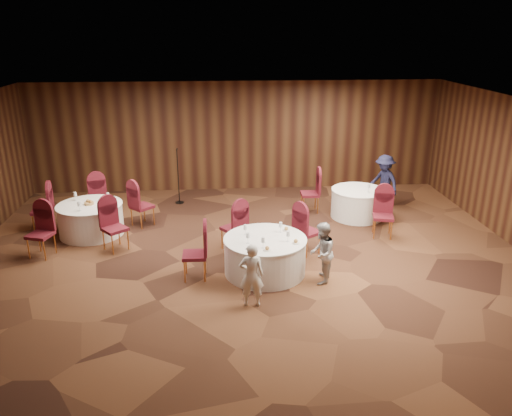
{
  "coord_description": "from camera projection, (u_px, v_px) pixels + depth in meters",
  "views": [
    {
      "loc": [
        -0.56,
        -9.5,
        4.64
      ],
      "look_at": [
        0.2,
        0.2,
        1.1
      ],
      "focal_mm": 35.0,
      "sensor_mm": 36.0,
      "label": 1
    }
  ],
  "objects": [
    {
      "name": "ground",
      "position": [
        247.0,
        260.0,
        10.53
      ],
      "size": [
        12.0,
        12.0,
        0.0
      ],
      "primitive_type": "plane",
      "color": "black",
      "rests_on": "ground"
    },
    {
      "name": "room_shell",
      "position": [
        247.0,
        171.0,
        9.85
      ],
      "size": [
        12.0,
        12.0,
        12.0
      ],
      "color": "silver",
      "rests_on": "ground"
    },
    {
      "name": "table_main",
      "position": [
        265.0,
        255.0,
        9.89
      ],
      "size": [
        1.64,
        1.64,
        0.74
      ],
      "color": "white",
      "rests_on": "ground"
    },
    {
      "name": "table_left",
      "position": [
        91.0,
        219.0,
        11.75
      ],
      "size": [
        1.51,
        1.51,
        0.74
      ],
      "color": "white",
      "rests_on": "ground"
    },
    {
      "name": "table_right",
      "position": [
        357.0,
        203.0,
        12.82
      ],
      "size": [
        1.36,
        1.36,
        0.74
      ],
      "color": "white",
      "rests_on": "ground"
    },
    {
      "name": "chairs_main",
      "position": [
        247.0,
        237.0,
        10.42
      ],
      "size": [
        3.0,
        1.92,
        1.0
      ],
      "color": "#440D11",
      "rests_on": "ground"
    },
    {
      "name": "chairs_left",
      "position": [
        88.0,
        214.0,
        11.71
      ],
      "size": [
        3.0,
        3.14,
        1.0
      ],
      "color": "#440D11",
      "rests_on": "ground"
    },
    {
      "name": "chairs_right",
      "position": [
        344.0,
        204.0,
        12.36
      ],
      "size": [
        1.98,
        2.37,
        1.0
      ],
      "color": "#440D11",
      "rests_on": "ground"
    },
    {
      "name": "tabletop_main",
      "position": [
        273.0,
        235.0,
        9.64
      ],
      "size": [
        1.05,
        1.07,
        0.22
      ],
      "color": "silver",
      "rests_on": "table_main"
    },
    {
      "name": "tabletop_left",
      "position": [
        88.0,
        201.0,
        11.61
      ],
      "size": [
        0.86,
        0.81,
        0.22
      ],
      "color": "silver",
      "rests_on": "table_left"
    },
    {
      "name": "tabletop_right",
      "position": [
        369.0,
        186.0,
        12.44
      ],
      "size": [
        0.08,
        0.08,
        0.22
      ],
      "color": "silver",
      "rests_on": "table_right"
    },
    {
      "name": "mic_stand",
      "position": [
        179.0,
        188.0,
        13.81
      ],
      "size": [
        0.24,
        0.24,
        1.55
      ],
      "color": "black",
      "rests_on": "ground"
    },
    {
      "name": "woman_a",
      "position": [
        251.0,
        275.0,
        8.64
      ],
      "size": [
        0.45,
        0.31,
        1.18
      ],
      "primitive_type": "imported",
      "rotation": [
        0.0,
        0.0,
        3.07
      ],
      "color": "silver",
      "rests_on": "ground"
    },
    {
      "name": "woman_b",
      "position": [
        322.0,
        253.0,
        9.44
      ],
      "size": [
        0.62,
        0.7,
        1.21
      ],
      "primitive_type": "imported",
      "rotation": [
        0.0,
        0.0,
        4.38
      ],
      "color": "#AAA9AE",
      "rests_on": "ground"
    },
    {
      "name": "man_c",
      "position": [
        384.0,
        181.0,
        13.42
      ],
      "size": [
        0.91,
        1.08,
        1.45
      ],
      "primitive_type": "imported",
      "rotation": [
        0.0,
        0.0,
        5.2
      ],
      "color": "#161732",
      "rests_on": "ground"
    }
  ]
}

